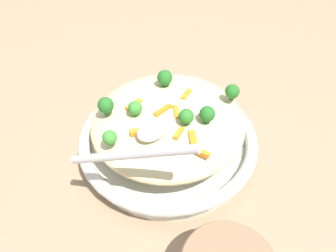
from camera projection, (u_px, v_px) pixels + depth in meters
ground_plane at (168, 151)px, 0.62m from camera, size 2.40×2.40×0.00m
serving_bowl at (168, 141)px, 0.60m from camera, size 0.32×0.32×0.05m
pasta_mound at (168, 121)px, 0.57m from camera, size 0.27×0.26×0.07m
carrot_piece_0 at (177, 111)px, 0.54m from camera, size 0.03×0.03×0.01m
carrot_piece_1 at (161, 109)px, 0.54m from camera, size 0.04×0.01×0.01m
carrot_piece_2 at (141, 131)px, 0.51m from camera, size 0.03×0.03×0.01m
carrot_piece_3 at (198, 151)px, 0.48m from camera, size 0.02×0.04×0.01m
carrot_piece_4 at (193, 140)px, 0.50m from camera, size 0.03×0.03×0.01m
carrot_piece_5 at (134, 105)px, 0.55m from camera, size 0.03×0.01×0.01m
carrot_piece_6 at (179, 133)px, 0.50m from camera, size 0.03×0.01×0.01m
carrot_piece_7 at (187, 95)px, 0.57m from camera, size 0.03×0.02×0.01m
broccoli_floret_0 at (186, 117)px, 0.51m from camera, size 0.02×0.02×0.03m
broccoli_floret_1 at (110, 138)px, 0.49m from camera, size 0.02×0.02×0.03m
broccoli_floret_2 at (232, 92)px, 0.56m from camera, size 0.03×0.03×0.03m
broccoli_floret_3 at (207, 114)px, 0.51m from camera, size 0.03×0.03×0.03m
broccoli_floret_4 at (165, 78)px, 0.58m from camera, size 0.03×0.03×0.03m
broccoli_floret_5 at (135, 108)px, 0.53m from camera, size 0.02×0.02×0.03m
broccoli_floret_6 at (106, 105)px, 0.53m from camera, size 0.03×0.03×0.03m
serving_spoon at (144, 139)px, 0.46m from camera, size 0.15×0.17×0.09m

